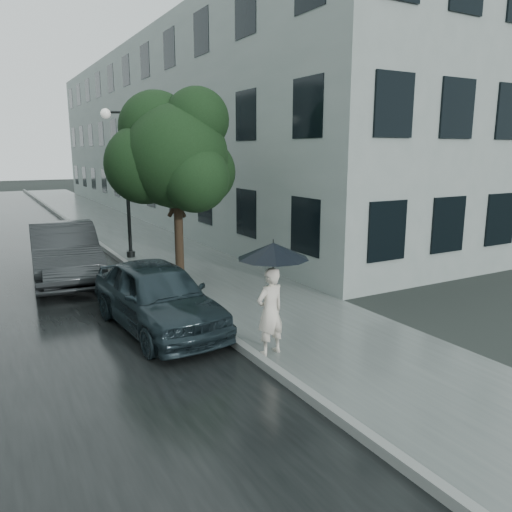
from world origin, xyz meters
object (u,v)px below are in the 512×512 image
lamp_post (122,174)px  car_near (157,296)px  car_far (64,252)px  street_tree (175,155)px  pedestrian (270,311)px

lamp_post → car_near: lamp_post is taller
lamp_post → car_far: bearing=-122.2°
car_near → lamp_post: bearing=75.7°
car_near → car_far: size_ratio=0.85×
street_tree → car_far: street_tree is taller
car_near → car_far: 5.13m
pedestrian → car_near: pedestrian is taller
pedestrian → car_near: 2.56m
lamp_post → car_far: (-2.28, -2.21, -2.00)m
street_tree → lamp_post: street_tree is taller
pedestrian → lamp_post: 9.65m
pedestrian → lamp_post: lamp_post is taller
street_tree → pedestrian: bearing=-94.0°
pedestrian → street_tree: size_ratio=0.30×
car_near → car_far: car_far is taller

